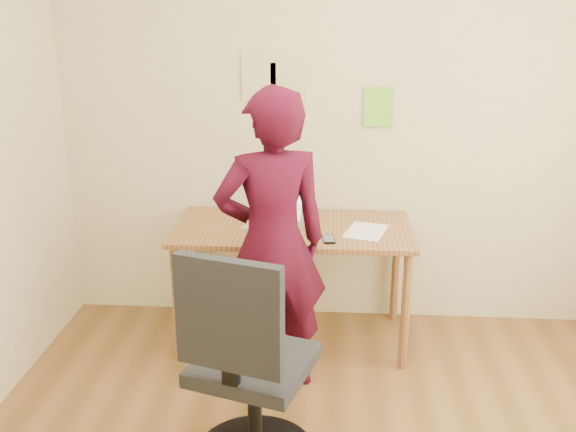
# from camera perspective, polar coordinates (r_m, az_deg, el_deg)

# --- Properties ---
(room) EXTENTS (3.58, 3.58, 2.78)m
(room) POSITION_cam_1_polar(r_m,az_deg,el_deg) (2.29, 4.87, 1.86)
(room) COLOR brown
(room) RESTS_ON ground
(desk) EXTENTS (1.40, 0.70, 0.74)m
(desk) POSITION_cam_1_polar(r_m,az_deg,el_deg) (3.83, 0.45, -2.19)
(desk) COLOR #996235
(desk) RESTS_ON ground
(laptop) EXTENTS (0.38, 0.36, 0.22)m
(laptop) POSITION_cam_1_polar(r_m,az_deg,el_deg) (3.80, -1.15, -0.18)
(laptop) COLOR #BABAC2
(laptop) RESTS_ON desk
(paper_sheet) EXTENTS (0.29, 0.35, 0.00)m
(paper_sheet) POSITION_cam_1_polar(r_m,az_deg,el_deg) (3.75, 6.94, -1.33)
(paper_sheet) COLOR white
(paper_sheet) RESTS_ON desk
(phone) EXTENTS (0.08, 0.14, 0.01)m
(phone) POSITION_cam_1_polar(r_m,az_deg,el_deg) (3.59, 3.63, -2.07)
(phone) COLOR black
(phone) RESTS_ON desk
(wall_note_left) EXTENTS (0.21, 0.00, 0.30)m
(wall_note_left) POSITION_cam_1_polar(r_m,az_deg,el_deg) (3.98, -2.61, 12.28)
(wall_note_left) COLOR #D5C67F
(wall_note_left) RESTS_ON room
(wall_note_mid) EXTENTS (0.21, 0.00, 0.30)m
(wall_note_mid) POSITION_cam_1_polar(r_m,az_deg,el_deg) (3.97, -0.04, 11.31)
(wall_note_mid) COLOR #D5C67F
(wall_note_mid) RESTS_ON room
(wall_note_right) EXTENTS (0.18, 0.00, 0.24)m
(wall_note_right) POSITION_cam_1_polar(r_m,az_deg,el_deg) (3.99, 8.04, 9.56)
(wall_note_right) COLOR #7EDA31
(wall_note_right) RESTS_ON room
(office_chair) EXTENTS (0.59, 0.60, 1.08)m
(office_chair) POSITION_cam_1_polar(r_m,az_deg,el_deg) (2.85, -3.64, -14.29)
(office_chair) COLOR black
(office_chair) RESTS_ON ground
(person) EXTENTS (0.69, 0.57, 1.63)m
(person) POSITION_cam_1_polar(r_m,az_deg,el_deg) (3.32, -1.44, -2.49)
(person) COLOR #3D081A
(person) RESTS_ON ground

